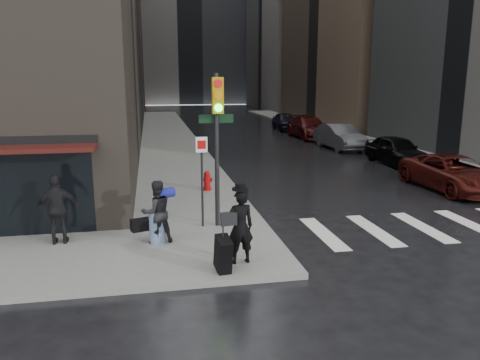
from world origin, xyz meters
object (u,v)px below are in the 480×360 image
Objects in this scene: man_overcoat at (237,231)px; fire_hydrant at (207,181)px; parked_car_0 at (453,173)px; man_greycoat at (58,209)px; parked_car_3 at (309,127)px; parked_car_2 at (340,137)px; traffic_light at (216,130)px; parked_car_4 at (286,121)px; man_jeans at (156,212)px; parked_car_1 at (396,150)px.

man_overcoat reaches higher than fire_hydrant.
parked_car_0 is at bearing -154.72° from man_overcoat.
man_overcoat is at bearing 148.44° from man_greycoat.
man_greycoat is at bearing -130.68° from fire_hydrant.
parked_car_0 is 17.58m from parked_car_3.
parked_car_2 reaches higher than fire_hydrant.
traffic_light is 18.34m from parked_car_2.
parked_car_2 is at bearing 54.96° from traffic_light.
fire_hydrant is 24.19m from parked_car_4.
parked_car_4 is (9.70, 22.16, 0.27)m from fire_hydrant.
man_overcoat is 0.41× the size of parked_car_2.
parked_car_3 is 5.86m from parked_car_4.
parked_car_4 is at bearing -115.39° from man_overcoat.
man_jeans is 0.38× the size of parked_car_4.
man_overcoat is 0.35× the size of parked_car_3.
parked_car_3 reaches higher than parked_car_1.
fire_hydrant is at bearing 85.40° from traffic_light.
man_greycoat is 4.75m from traffic_light.
traffic_light reaches higher than parked_car_3.
man_jeans is at bearing -109.55° from fire_hydrant.
parked_car_1 is 0.92× the size of parked_car_2.
traffic_light is 10.95m from parked_car_0.
man_overcoat reaches higher than parked_car_1.
parked_car_2 is 11.72m from parked_car_4.
man_greycoat reaches higher than parked_car_2.
man_jeans is at bearing -142.47° from parked_car_1.
man_overcoat is 1.16× the size of man_jeans.
traffic_light is 5.32m from fire_hydrant.
parked_car_3 is (11.87, 22.06, -0.19)m from man_jeans.
parked_car_3 is (-0.04, 17.58, 0.10)m from parked_car_0.
man_greycoat reaches higher than parked_car_3.
man_jeans is 25.05m from parked_car_3.
parked_car_4 is (-0.16, 23.43, 0.06)m from parked_car_0.
parked_car_0 reaches higher than fire_hydrant.
man_jeans is at bearing -149.35° from traffic_light.
man_overcoat is 2.61m from man_jeans.
parked_car_4 is (14.28, 27.48, -0.32)m from man_greycoat.
parked_car_0 is 1.05× the size of parked_car_2.
traffic_light is at bearing -96.06° from man_overcoat.
parked_car_0 is 5.91m from parked_car_1.
parked_car_0 is 1.14× the size of parked_car_1.
parked_car_4 is at bearing 66.35° from fire_hydrant.
parked_car_2 is 5.86m from parked_car_3.
traffic_light is 1.00× the size of parked_car_1.
parked_car_3 is (-0.78, 11.72, 0.05)m from parked_car_1.
man_overcoat is 0.44× the size of parked_car_4.
traffic_light is 0.99× the size of parked_car_4.
parked_car_3 is at bearing 63.14° from traffic_light.
parked_car_2 is (-0.73, 5.86, 0.04)m from parked_car_1.
traffic_light is at bearing -141.39° from parked_car_1.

